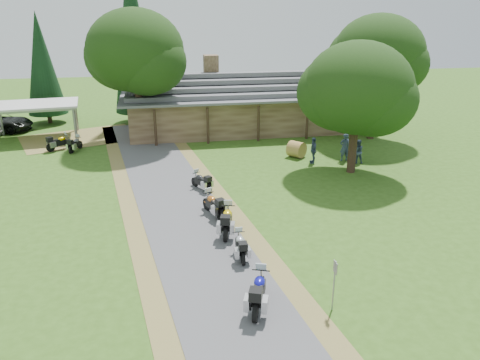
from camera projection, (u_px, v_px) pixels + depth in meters
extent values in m
plane|color=#335518|center=(216.00, 280.00, 18.22)|extent=(120.00, 120.00, 0.00)
plane|color=#4F4F52|center=(194.00, 235.00, 21.83)|extent=(51.95, 51.95, 0.00)
imported|color=#34425D|center=(345.00, 145.00, 32.09)|extent=(0.67, 0.51, 2.26)
imported|color=#34425D|center=(358.00, 149.00, 31.65)|extent=(0.60, 0.48, 1.92)
imported|color=#34425D|center=(313.00, 148.00, 31.66)|extent=(0.53, 0.66, 2.09)
cylinder|color=olive|center=(296.00, 149.00, 33.04)|extent=(1.53, 1.52, 1.13)
cone|color=black|center=(134.00, 41.00, 40.77)|extent=(4.06, 4.06, 14.47)
cone|color=black|center=(43.00, 69.00, 41.35)|extent=(3.41, 3.41, 9.80)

